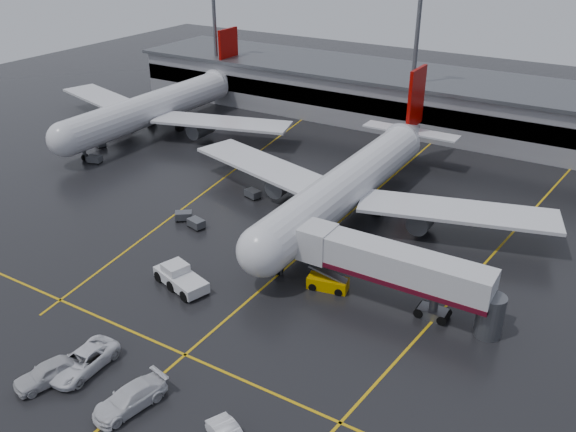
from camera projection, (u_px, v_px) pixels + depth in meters
The scene contains 21 objects.
ground at pixel (312, 245), 67.74m from camera, with size 220.00×220.00×0.00m, color black.
apron_line_centre at pixel (312, 245), 67.74m from camera, with size 0.25×90.00×0.02m, color gold.
apron_line_stop at pixel (185, 355), 50.94m from camera, with size 60.00×0.25×0.02m, color gold.
apron_line_left at pixel (223, 179), 84.65m from camera, with size 0.25×70.00×0.02m, color gold.
apron_line_right at pixel (498, 249), 67.01m from camera, with size 0.25×70.00×0.02m, color gold.
terminal at pixel (451, 104), 102.39m from camera, with size 122.00×19.00×8.60m.
light_mast_left at pixel (215, 24), 114.19m from camera, with size 3.00×1.20×25.45m.
light_mast_mid at pixel (416, 46), 95.63m from camera, with size 3.00×1.20×25.45m.
main_airliner at pixel (352, 181), 73.25m from camera, with size 48.80×45.60×14.10m.
second_airliner at pixel (158, 106), 101.91m from camera, with size 48.80×45.60×14.10m.
jet_bridge at pixel (394, 268), 55.88m from camera, with size 19.90×3.40×6.05m.
pushback_tractor at pixel (180, 278), 60.01m from camera, with size 6.79×4.29×2.26m.
belt_loader at pixel (328, 283), 59.68m from camera, with size 4.24×2.51×2.52m.
service_van_a at pixel (83, 361), 48.94m from camera, with size 2.85×6.17×1.72m, color white.
service_van_b at pixel (130, 398), 45.20m from camera, with size 2.39×5.89×1.71m, color silver.
service_van_d at pixel (48, 372), 47.66m from camera, with size 2.13×5.30×1.81m, color silver.
baggage_cart_a at pixel (196, 223), 71.19m from camera, with size 2.25×1.73×1.12m.
baggage_cart_b at pixel (184, 216), 72.97m from camera, with size 2.38×2.24×1.12m.
baggage_cart_c at pixel (253, 193), 78.70m from camera, with size 2.29×1.82×1.12m.
baggage_cart_d at pixel (100, 143), 96.03m from camera, with size 2.35×1.99×1.12m.
baggage_cart_e at pixel (95, 159), 89.74m from camera, with size 2.28×1.81×1.12m.
Camera 1 is at (28.33, -51.89, 33.34)m, focal length 37.74 mm.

